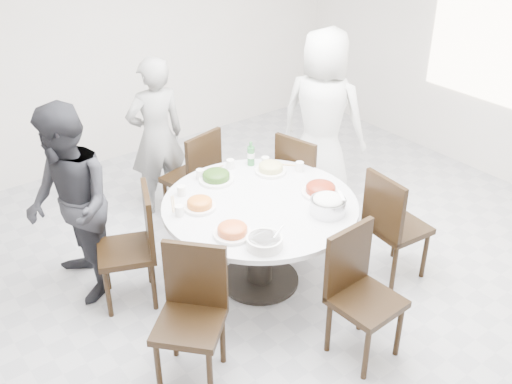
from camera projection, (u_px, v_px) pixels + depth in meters
floor at (287, 283)px, 4.90m from camera, size 6.00×6.00×0.01m
wall_back at (106, 36)px, 6.28m from camera, size 6.00×0.01×2.80m
dining_table at (260, 243)px, 4.74m from camera, size 1.50×1.50×0.75m
chair_ne at (306, 180)px, 5.45m from camera, size 0.51×0.51×0.95m
chair_n at (190, 176)px, 5.51m from camera, size 0.50×0.50×0.95m
chair_nw at (126, 249)px, 4.51m from camera, size 0.55×0.55×0.95m
chair_sw at (189, 322)px, 3.80m from camera, size 0.59×0.59×0.95m
chair_s at (367, 299)px, 4.00m from camera, size 0.44×0.44×0.95m
chair_se at (398, 225)px, 4.80m from camera, size 0.46×0.46×0.95m
diner_right at (323, 118)px, 5.71m from camera, size 0.87×1.00×1.73m
diner_middle at (156, 137)px, 5.57m from camera, size 0.60×0.42×1.53m
diner_left at (70, 206)px, 4.44m from camera, size 0.67×0.82×1.58m
dish_greens at (216, 177)px, 4.84m from camera, size 0.28×0.28×0.07m
dish_pale at (271, 169)px, 4.97m from camera, size 0.26×0.26×0.07m
dish_orange at (200, 205)px, 4.47m from camera, size 0.24×0.24×0.07m
dish_redbrown at (321, 190)px, 4.66m from camera, size 0.30×0.30×0.07m
dish_tofu at (232, 231)px, 4.15m from camera, size 0.27×0.27×0.07m
rice_bowl at (328, 206)px, 4.40m from camera, size 0.27×0.27×0.11m
soup_bowl at (264, 242)px, 4.03m from camera, size 0.25×0.25×0.08m
beverage_bottle at (251, 154)px, 5.06m from camera, size 0.06×0.06×0.21m
tea_cups at (217, 167)px, 4.99m from camera, size 0.07×0.07×0.08m
chopsticks at (207, 170)px, 5.01m from camera, size 0.24×0.04×0.01m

